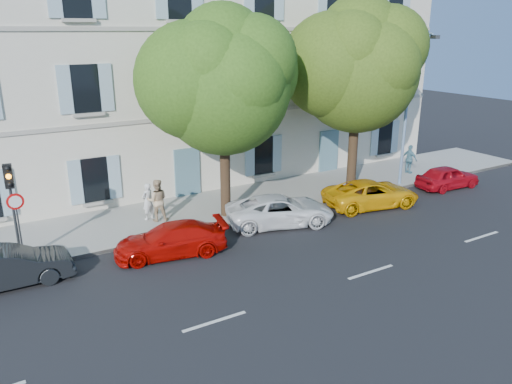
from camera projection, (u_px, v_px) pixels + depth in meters
ground at (303, 233)px, 20.47m from camera, size 90.00×90.00×0.00m
sidewalk at (249, 201)px, 24.08m from camera, size 36.00×4.50×0.15m
kerb at (273, 215)px, 22.30m from camera, size 36.00×0.16×0.16m
building at (195, 68)px, 26.93m from camera, size 28.00×7.00×12.00m
car_dark_sedan at (8, 267)px, 16.09m from camera, size 4.00×1.48×1.31m
car_red_coupe at (171, 240)px, 18.34m from camera, size 4.37×2.46×1.20m
car_white_coupe at (280, 210)px, 21.22m from camera, size 5.01×3.36×1.28m
car_yellow_supercar at (371, 194)px, 23.41m from camera, size 4.88×2.93×1.27m
car_red_hatchback at (448, 177)px, 26.12m from camera, size 3.66×1.65×1.22m
tree_left at (223, 88)px, 20.37m from camera, size 5.56×5.56×8.62m
tree_right at (358, 72)px, 24.21m from camera, size 5.91×5.91×9.11m
traffic_light at (11, 192)px, 16.89m from camera, size 0.31×0.40×3.56m
road_sign at (17, 213)px, 17.21m from camera, size 0.58×0.09×2.49m
street_lamp at (409, 102)px, 25.09m from camera, size 0.43×1.65×7.68m
pedestrian_a at (148, 201)px, 21.37m from camera, size 0.70×0.60×1.62m
pedestrian_b at (157, 200)px, 21.17m from camera, size 1.07×0.94×1.83m
pedestrian_c at (410, 159)px, 28.26m from camera, size 0.50×0.99×1.63m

